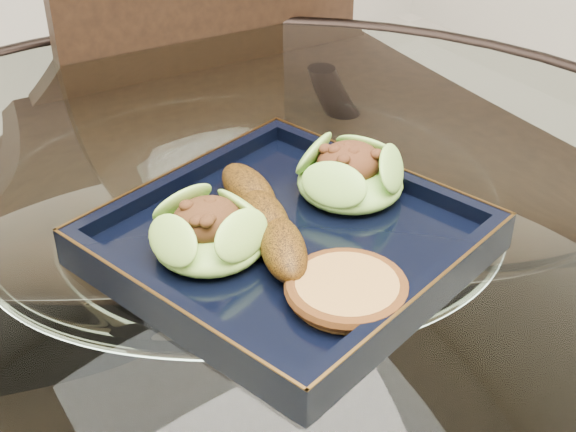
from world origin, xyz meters
TOP-DOWN VIEW (x-y plane):
  - dining_table at (-0.00, -0.00)m, footprint 1.13×1.13m
  - dining_chair at (0.21, 0.33)m, footprint 0.50×0.50m
  - navy_plate at (0.02, -0.04)m, footprint 0.33×0.33m
  - lettuce_wrap_left at (-0.04, -0.02)m, footprint 0.11×0.11m
  - lettuce_wrap_right at (0.10, -0.01)m, footprint 0.11×0.11m
  - roasted_plantain at (0.01, -0.02)m, footprint 0.08×0.17m
  - crumb_patty at (0.01, -0.13)m, footprint 0.10×0.10m

SIDE VIEW (x-z plane):
  - dining_table at x=0.00m, z-range 0.21..0.98m
  - dining_chair at x=0.21m, z-range 0.06..1.13m
  - navy_plate at x=0.02m, z-range 0.76..0.78m
  - crumb_patty at x=0.01m, z-range 0.78..0.80m
  - roasted_plantain at x=0.01m, z-range 0.78..0.81m
  - lettuce_wrap_left at x=-0.04m, z-range 0.78..0.81m
  - lettuce_wrap_right at x=0.10m, z-range 0.78..0.82m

